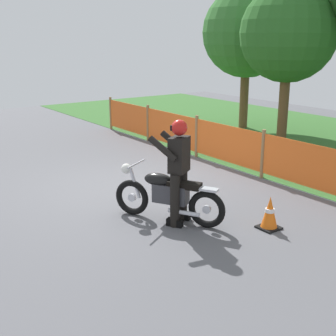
{
  "coord_description": "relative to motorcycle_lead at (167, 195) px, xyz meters",
  "views": [
    {
      "loc": [
        7.42,
        -4.49,
        2.89
      ],
      "look_at": [
        1.85,
        -0.47,
        0.9
      ],
      "focal_mm": 48.21,
      "sensor_mm": 36.0,
      "label": 1
    }
  ],
  "objects": [
    {
      "name": "grass_verge",
      "position": [
        -1.84,
        6.92,
        -0.44
      ],
      "size": [
        24.0,
        7.82,
        0.01
      ],
      "primitive_type": "cube",
      "color": "#386B2D",
      "rests_on": "ground"
    },
    {
      "name": "traffic_cone",
      "position": [
        1.19,
        1.11,
        -0.19
      ],
      "size": [
        0.32,
        0.32,
        0.53
      ],
      "color": "black",
      "rests_on": "ground"
    },
    {
      "name": "rider_lead",
      "position": [
        0.16,
        0.09,
        0.47
      ],
      "size": [
        0.72,
        0.71,
        1.69
      ],
      "rotation": [
        0.0,
        0.0,
        -2.62
      ],
      "color": "black",
      "rests_on": "ground"
    },
    {
      "name": "motorcycle_lead",
      "position": [
        0.0,
        0.0,
        0.0
      ],
      "size": [
        1.74,
        1.07,
        0.92
      ],
      "rotation": [
        0.0,
        0.0,
        -2.62
      ],
      "color": "black",
      "rests_on": "ground"
    },
    {
      "name": "ground",
      "position": [
        -1.84,
        0.48,
        -0.46
      ],
      "size": [
        24.0,
        24.0,
        0.02
      ],
      "primitive_type": "cube",
      "color": "#5B5B60"
    },
    {
      "name": "tree_near_left",
      "position": [
        -2.8,
        6.05,
        2.55
      ],
      "size": [
        2.64,
        2.64,
        4.33
      ],
      "color": "brown",
      "rests_on": "ground"
    },
    {
      "name": "tree_leftmost",
      "position": [
        -5.02,
        6.72,
        2.6
      ],
      "size": [
        2.84,
        2.84,
        4.48
      ],
      "color": "brown",
      "rests_on": "ground"
    },
    {
      "name": "barrier_fence",
      "position": [
        -1.84,
        3.01,
        0.09
      ],
      "size": [
        11.12,
        0.08,
        1.05
      ],
      "color": "olive",
      "rests_on": "ground"
    }
  ]
}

